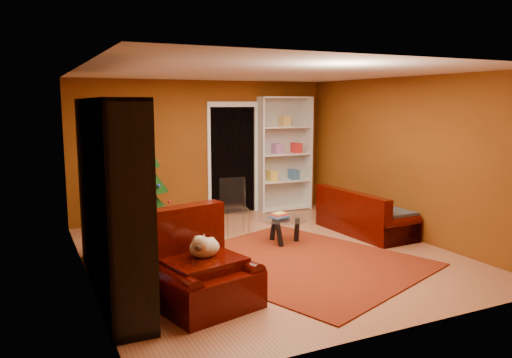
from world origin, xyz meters
name	(u,v)px	position (x,y,z in m)	size (l,w,h in m)	color
floor	(268,255)	(0.00, 0.00, -0.03)	(5.00, 5.50, 0.05)	#995939
ceiling	(268,70)	(0.00, 0.00, 2.62)	(5.00, 5.50, 0.05)	silver
wall_back	(203,149)	(0.00, 2.77, 1.30)	(5.00, 0.05, 2.60)	brown
wall_left	(81,177)	(-2.52, 0.00, 1.30)	(0.05, 5.50, 2.60)	brown
wall_right	(406,157)	(2.52, 0.00, 1.30)	(0.05, 5.50, 2.60)	brown
doorway	(233,161)	(0.60, 2.73, 1.05)	(1.06, 0.60, 2.16)	black
rug	(300,262)	(0.22, -0.55, 0.01)	(2.65, 3.09, 0.02)	maroon
media_unit	(110,196)	(-2.27, -0.45, 1.12)	(0.45, 2.92, 2.24)	black
christmas_tree	(146,184)	(-1.30, 1.98, 0.84)	(0.97, 0.97, 1.73)	black
gift_box_teal	(135,226)	(-1.51, 1.96, 0.13)	(0.27, 0.27, 0.27)	#1D6077
gift_box_red	(156,217)	(-1.00, 2.59, 0.11)	(0.22, 0.22, 0.22)	maroon
white_bookshelf	(284,154)	(1.67, 2.57, 1.15)	(1.09, 0.39, 2.36)	white
armchair	(204,268)	(-1.47, -1.37, 0.42)	(1.08, 1.08, 0.84)	black
dog	(204,248)	(-1.43, -1.31, 0.63)	(0.40, 0.30, 0.27)	beige
sofa	(366,211)	(2.02, 0.34, 0.38)	(1.76, 0.79, 0.76)	black
coffee_table	(283,230)	(0.46, 0.39, 0.21)	(0.81, 0.81, 0.50)	gray
acrylic_chair	(236,210)	(-0.02, 1.14, 0.43)	(0.44, 0.48, 0.85)	#66605B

